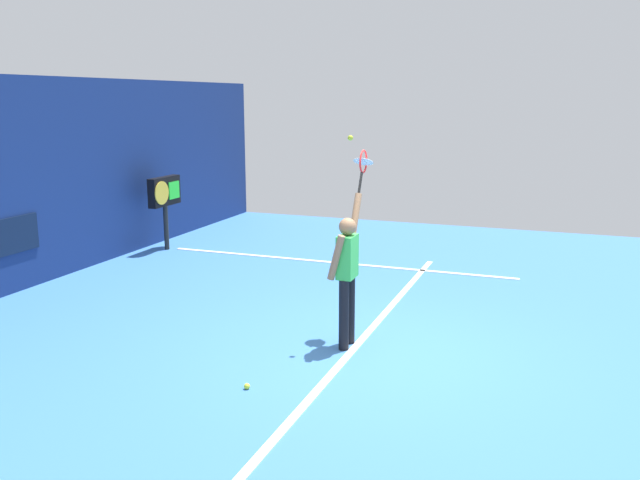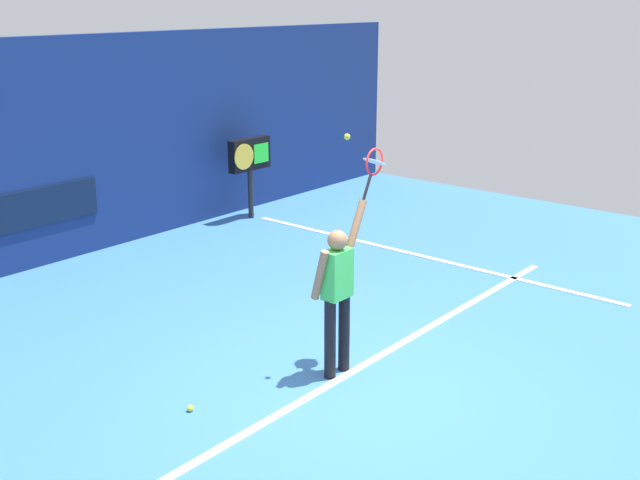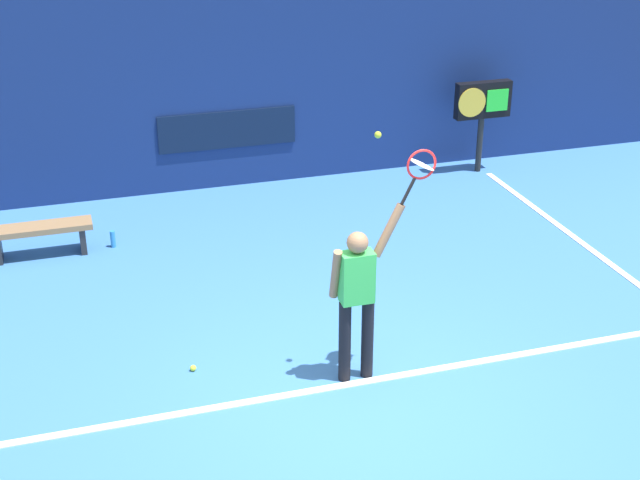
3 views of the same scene
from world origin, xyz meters
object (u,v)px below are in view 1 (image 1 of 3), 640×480
(tennis_player, at_px, (347,271))
(spare_ball, at_px, (247,386))
(tennis_ball, at_px, (350,138))
(scoreboard_clock, at_px, (165,194))
(tennis_racket, at_px, (363,164))

(tennis_player, bearing_deg, spare_ball, 159.23)
(tennis_player, xyz_separation_m, spare_ball, (-1.63, 0.62, -0.98))
(tennis_player, distance_m, spare_ball, 2.00)
(tennis_player, xyz_separation_m, tennis_ball, (0.19, 0.03, 1.66))
(tennis_ball, xyz_separation_m, scoreboard_clock, (3.84, 5.30, -1.48))
(tennis_racket, relative_size, scoreboard_clock, 0.40)
(tennis_player, relative_size, tennis_ball, 28.70)
(tennis_racket, height_order, spare_ball, tennis_racket)
(tennis_racket, xyz_separation_m, scoreboard_clock, (3.40, 5.33, -1.12))
(tennis_player, xyz_separation_m, tennis_racket, (0.62, -0.00, 1.29))
(tennis_player, height_order, scoreboard_clock, tennis_player)
(tennis_racket, distance_m, spare_ball, 3.26)
(tennis_player, relative_size, tennis_racket, 3.16)
(tennis_player, bearing_deg, tennis_racket, -0.39)
(tennis_ball, height_order, spare_ball, tennis_ball)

